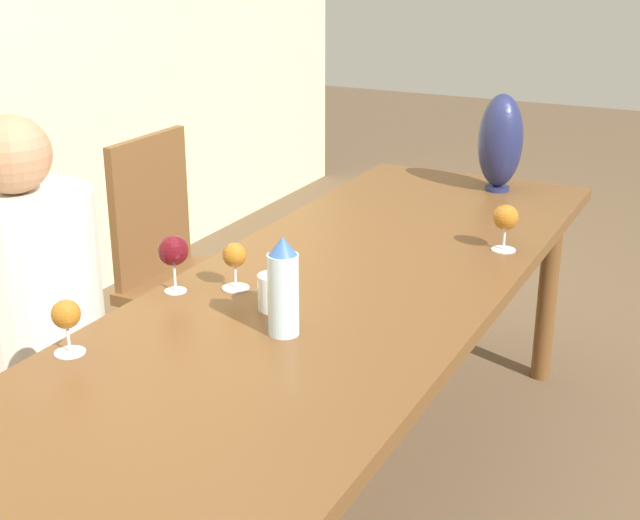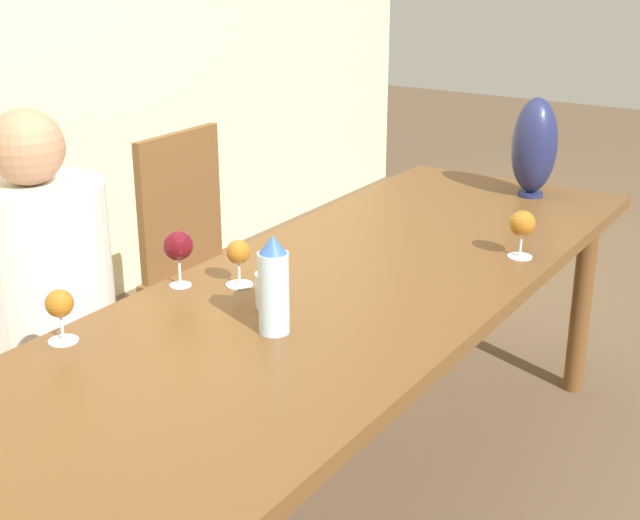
% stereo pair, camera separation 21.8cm
% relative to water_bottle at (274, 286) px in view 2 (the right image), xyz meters
% --- Properties ---
extents(dining_table, '(2.60, 0.81, 0.73)m').
position_rel_water_bottle_xyz_m(dining_table, '(0.27, 0.02, -0.18)').
color(dining_table, brown).
rests_on(dining_table, ground_plane).
extents(water_bottle, '(0.07, 0.07, 0.23)m').
position_rel_water_bottle_xyz_m(water_bottle, '(0.00, 0.00, 0.00)').
color(water_bottle, silver).
rests_on(water_bottle, dining_table).
extents(water_tumbler, '(0.08, 0.08, 0.09)m').
position_rel_water_bottle_xyz_m(water_tumbler, '(0.11, 0.09, -0.07)').
color(water_tumbler, silver).
rests_on(water_tumbler, dining_table).
extents(vase, '(0.15, 0.15, 0.34)m').
position_rel_water_bottle_xyz_m(vase, '(1.39, -0.09, 0.06)').
color(vase, '#1E234C').
rests_on(vase, dining_table).
extents(wine_glass_0, '(0.07, 0.07, 0.12)m').
position_rel_water_bottle_xyz_m(wine_glass_0, '(-0.30, 0.36, -0.03)').
color(wine_glass_0, silver).
rests_on(wine_glass_0, dining_table).
extents(wine_glass_1, '(0.08, 0.08, 0.15)m').
position_rel_water_bottle_xyz_m(wine_glass_1, '(0.10, 0.37, -0.01)').
color(wine_glass_1, silver).
rests_on(wine_glass_1, dining_table).
extents(wine_glass_2, '(0.07, 0.07, 0.12)m').
position_rel_water_bottle_xyz_m(wine_glass_2, '(0.18, 0.24, -0.03)').
color(wine_glass_2, silver).
rests_on(wine_glass_2, dining_table).
extents(wine_glass_3, '(0.07, 0.07, 0.14)m').
position_rel_water_bottle_xyz_m(wine_glass_3, '(0.78, -0.29, -0.02)').
color(wine_glass_3, silver).
rests_on(wine_glass_3, dining_table).
extents(chair_near, '(0.44, 0.44, 0.95)m').
position_rel_water_bottle_xyz_m(chair_near, '(-0.05, 0.79, -0.33)').
color(chair_near, brown).
rests_on(chair_near, ground_plane).
extents(chair_far, '(0.44, 0.44, 0.95)m').
position_rel_water_bottle_xyz_m(chair_far, '(0.72, 0.79, -0.33)').
color(chair_far, brown).
rests_on(chair_far, ground_plane).
extents(person_near, '(0.37, 0.37, 1.17)m').
position_rel_water_bottle_xyz_m(person_near, '(-0.05, 0.70, -0.22)').
color(person_near, '#2D2D38').
rests_on(person_near, ground_plane).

